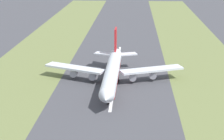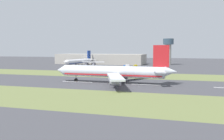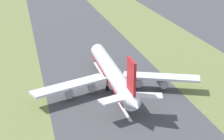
{
  "view_description": "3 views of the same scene",
  "coord_description": "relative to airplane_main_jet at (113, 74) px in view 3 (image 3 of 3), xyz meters",
  "views": [
    {
      "loc": [
        -8.2,
        148.41,
        56.07
      ],
      "look_at": [
        0.91,
        -5.77,
        7.0
      ],
      "focal_mm": 60.0,
      "sensor_mm": 36.0,
      "label": 1
    },
    {
      "loc": [
        -132.47,
        -47.18,
        18.26
      ],
      "look_at": [
        0.91,
        -5.77,
        7.0
      ],
      "focal_mm": 42.0,
      "sensor_mm": 36.0,
      "label": 2
    },
    {
      "loc": [
        -32.08,
        -136.43,
        58.91
      ],
      "look_at": [
        0.91,
        -5.77,
        7.0
      ],
      "focal_mm": 60.0,
      "sensor_mm": 36.0,
      "label": 3
    }
  ],
  "objects": [
    {
      "name": "centreline_dash_mid",
      "position": [
        -0.89,
        -18.09,
        -6.01
      ],
      "size": [
        1.2,
        18.0,
        0.01
      ],
      "primitive_type": "cube",
      "color": "silver",
      "rests_on": "ground"
    },
    {
      "name": "grass_median_east",
      "position": [
        44.11,
        7.68,
        -6.02
      ],
      "size": [
        40.0,
        600.0,
        0.01
      ],
      "primitive_type": "cube",
      "color": "olive",
      "rests_on": "ground"
    },
    {
      "name": "centreline_dash_far",
      "position": [
        -0.89,
        21.91,
        -6.01
      ],
      "size": [
        1.2,
        18.0,
        0.01
      ],
      "primitive_type": "cube",
      "color": "silver",
      "rests_on": "ground"
    },
    {
      "name": "airplane_main_jet",
      "position": [
        0.0,
        0.0,
        0.0
      ],
      "size": [
        64.13,
        67.05,
        20.2
      ],
      "color": "silver",
      "rests_on": "ground"
    },
    {
      "name": "ground_plane",
      "position": [
        -0.89,
        7.68,
        -6.02
      ],
      "size": [
        800.0,
        800.0,
        0.0
      ],
      "primitive_type": "plane",
      "color": "#424247"
    }
  ]
}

